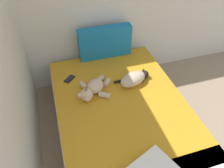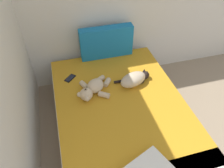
{
  "view_description": "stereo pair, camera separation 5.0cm",
  "coord_description": "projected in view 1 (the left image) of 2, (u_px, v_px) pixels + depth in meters",
  "views": [
    {
      "loc": [
        0.39,
        1.15,
        2.24
      ],
      "look_at": [
        0.93,
        2.9,
        0.56
      ],
      "focal_mm": 34.78,
      "sensor_mm": 36.0,
      "label": 1
    },
    {
      "loc": [
        0.44,
        1.14,
        2.24
      ],
      "look_at": [
        0.93,
        2.9,
        0.56
      ],
      "focal_mm": 34.78,
      "sensor_mm": 36.0,
      "label": 2
    }
  ],
  "objects": [
    {
      "name": "teddy_bear",
      "position": [
        93.0,
        89.0,
        2.45
      ],
      "size": [
        0.44,
        0.41,
        0.15
      ],
      "color": "beige",
      "rests_on": "bed"
    },
    {
      "name": "patterned_cushion",
      "position": [
        105.0,
        42.0,
        2.89
      ],
      "size": [
        0.71,
        0.13,
        0.43
      ],
      "color": "#1972AD",
      "rests_on": "bed"
    },
    {
      "name": "bed",
      "position": [
        122.0,
        120.0,
        2.51
      ],
      "size": [
        1.45,
        2.09,
        0.48
      ],
      "color": "#9E7A56",
      "rests_on": "ground_plane"
    },
    {
      "name": "cell_phone",
      "position": [
        70.0,
        79.0,
        2.67
      ],
      "size": [
        0.16,
        0.16,
        0.01
      ],
      "color": "black",
      "rests_on": "bed"
    },
    {
      "name": "cat",
      "position": [
        134.0,
        79.0,
        2.57
      ],
      "size": [
        0.44,
        0.29,
        0.15
      ],
      "color": "#C6B293",
      "rests_on": "bed"
    }
  ]
}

